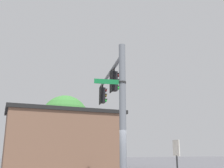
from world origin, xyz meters
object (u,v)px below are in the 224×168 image
object	(u,v)px
street_name_sign	(115,82)
historical_marker	(177,155)
traffic_light_mid_inner	(103,95)
traffic_light_nearest_pole	(115,81)

from	to	relation	value
street_name_sign	historical_marker	world-z (taller)	street_name_sign
street_name_sign	traffic_light_mid_inner	bearing A→B (deg)	172.50
traffic_light_mid_inner	street_name_sign	xyz separation A→B (m)	(5.53, -0.73, -0.53)
street_name_sign	historical_marker	size ratio (longest dim) A/B	0.70
traffic_light_nearest_pole	historical_marker	world-z (taller)	traffic_light_nearest_pole
traffic_light_nearest_pole	historical_marker	distance (m)	4.85
traffic_light_mid_inner	street_name_sign	distance (m)	5.60
traffic_light_mid_inner	street_name_sign	size ratio (longest dim) A/B	0.89
traffic_light_nearest_pole	historical_marker	size ratio (longest dim) A/B	0.62
historical_marker	traffic_light_nearest_pole	bearing A→B (deg)	-112.68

